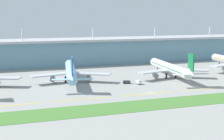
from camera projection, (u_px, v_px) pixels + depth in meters
The scene contains 11 objects.
ground_plane at pixel (150, 92), 174.11m from camera, with size 600.00×600.00×0.00m, color gray.
terminal_building at pixel (91, 51), 278.77m from camera, with size 288.00×34.00×30.05m.
airliner_near_middle at pixel (71, 71), 201.31m from camera, with size 47.97×70.72×18.90m.
airliner_far_middle at pixel (170, 68), 213.94m from camera, with size 48.52×67.09×18.90m.
taxiway_stripe_west at pixel (9, 105), 148.59m from camera, with size 28.00×0.70×0.04m, color yellow.
taxiway_stripe_mid_west at pixel (83, 99), 159.62m from camera, with size 28.00×0.70×0.04m, color yellow.
taxiway_stripe_centre at pixel (147, 94), 170.66m from camera, with size 28.00×0.70×0.04m, color yellow.
taxiway_stripe_mid_east at pixel (204, 89), 181.69m from camera, with size 28.00×0.70×0.04m, color yellow.
grass_verge at pixel (171, 103), 153.47m from camera, with size 300.00×18.00×0.10m, color #477A33.
baggage_cart at pixel (139, 82), 194.53m from camera, with size 2.33×3.78×2.48m.
pushback_tug at pixel (127, 82), 196.79m from camera, with size 4.98×3.88×1.85m.
Camera 1 is at (-74.85, -153.95, 39.40)m, focal length 53.48 mm.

